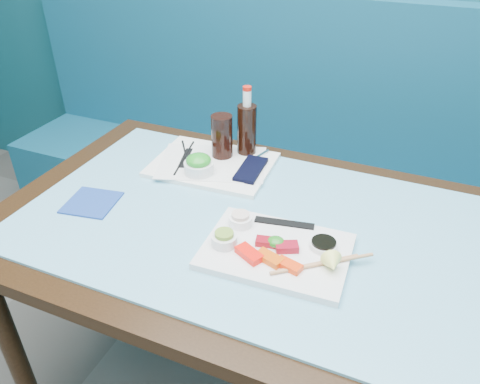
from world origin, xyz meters
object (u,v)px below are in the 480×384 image
at_px(dining_table, 246,245).
at_px(sashimi_plate, 276,251).
at_px(serving_tray, 213,165).
at_px(cola_bottle_body, 247,132).
at_px(seaweed_bowl, 199,168).
at_px(cola_glass, 222,136).
at_px(blue_napkin, 92,202).
at_px(booth_bench, 316,188).

height_order(dining_table, sashimi_plate, sashimi_plate).
relative_size(serving_tray, cola_bottle_body, 2.09).
bearing_deg(dining_table, serving_tray, 133.28).
bearing_deg(serving_tray, seaweed_bowl, -100.59).
relative_size(sashimi_plate, seaweed_bowl, 3.82).
distance_m(sashimi_plate, cola_glass, 0.51).
bearing_deg(blue_napkin, serving_tray, 55.59).
xyz_separation_m(dining_table, seaweed_bowl, (-0.22, 0.15, 0.12)).
bearing_deg(blue_napkin, booth_bench, 64.92).
height_order(dining_table, cola_bottle_body, cola_bottle_body).
bearing_deg(cola_glass, cola_bottle_body, 40.72).
xyz_separation_m(booth_bench, cola_bottle_body, (-0.14, -0.50, 0.47)).
bearing_deg(blue_napkin, cola_glass, 58.48).
bearing_deg(cola_bottle_body, cola_glass, -139.28).
distance_m(seaweed_bowl, blue_napkin, 0.34).
height_order(dining_table, serving_tray, serving_tray).
xyz_separation_m(dining_table, serving_tray, (-0.21, 0.23, 0.10)).
height_order(serving_tray, cola_glass, cola_glass).
height_order(cola_bottle_body, blue_napkin, cola_bottle_body).
bearing_deg(seaweed_bowl, cola_bottle_body, 65.50).
bearing_deg(serving_tray, dining_table, -49.72).
bearing_deg(serving_tray, cola_glass, 76.70).
bearing_deg(cola_glass, seaweed_bowl, -98.75).
height_order(sashimi_plate, cola_glass, cola_glass).
bearing_deg(cola_bottle_body, blue_napkin, -124.31).
height_order(cola_glass, blue_napkin, cola_glass).
bearing_deg(booth_bench, cola_glass, -110.16).
bearing_deg(serving_tray, sashimi_plate, -47.58).
xyz_separation_m(seaweed_bowl, blue_napkin, (-0.22, -0.26, -0.03)).
xyz_separation_m(serving_tray, seaweed_bowl, (-0.01, -0.07, 0.03)).
xyz_separation_m(cola_bottle_body, blue_napkin, (-0.30, -0.44, -0.09)).
distance_m(booth_bench, cola_bottle_body, 0.70).
bearing_deg(seaweed_bowl, blue_napkin, -130.25).
relative_size(booth_bench, sashimi_plate, 8.46).
relative_size(sashimi_plate, serving_tray, 0.93).
height_order(booth_bench, dining_table, booth_bench).
bearing_deg(sashimi_plate, dining_table, 136.74).
height_order(cola_glass, cola_bottle_body, cola_bottle_body).
bearing_deg(booth_bench, seaweed_bowl, -108.10).
distance_m(booth_bench, cola_glass, 0.76).
bearing_deg(seaweed_bowl, serving_tray, 82.41).
bearing_deg(blue_napkin, dining_table, 13.17).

